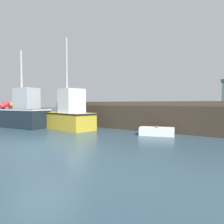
{
  "coord_description": "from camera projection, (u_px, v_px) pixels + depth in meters",
  "views": [
    {
      "loc": [
        6.76,
        -4.99,
        1.58
      ],
      "look_at": [
        -0.7,
        5.78,
        1.01
      ],
      "focal_mm": 32.4,
      "sensor_mm": 36.0,
      "label": 1
    }
  ],
  "objects": [
    {
      "name": "ground",
      "position": [
        44.0,
        144.0,
        8.01
      ],
      "size": [
        120.0,
        160.0,
        0.1
      ],
      "color": "#2D4756"
    },
    {
      "name": "pier",
      "position": [
        156.0,
        106.0,
        14.01
      ],
      "size": [
        13.65,
        7.17,
        1.68
      ],
      "color": "brown",
      "rests_on": "ground"
    },
    {
      "name": "fishing_boat_near_left",
      "position": [
        23.0,
        113.0,
        13.1
      ],
      "size": [
        3.85,
        1.91,
        4.94
      ],
      "color": "#19232D",
      "rests_on": "ground"
    },
    {
      "name": "fishing_boat_near_right",
      "position": [
        68.0,
        115.0,
        12.25
      ],
      "size": [
        4.02,
        2.07,
        5.5
      ],
      "color": "gold",
      "rests_on": "ground"
    },
    {
      "name": "rowboat",
      "position": [
        157.0,
        131.0,
        9.84
      ],
      "size": [
        1.78,
        1.16,
        0.44
      ],
      "color": "white",
      "rests_on": "ground"
    }
  ]
}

